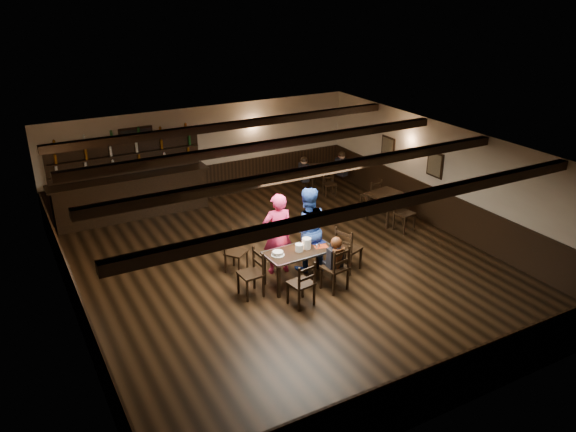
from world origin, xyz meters
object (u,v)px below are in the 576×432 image
chair_near_left (304,281)px  woman_pink (278,234)px  dining_table (299,254)px  chair_near_right (338,266)px  bar_counter (131,191)px  man_blue (307,229)px  cake (278,254)px

chair_near_left → woman_pink: (0.22, 1.49, 0.36)m
dining_table → chair_near_right: 0.85m
dining_table → bar_counter: 5.71m
chair_near_left → chair_near_right: chair_near_right is taller
woman_pink → dining_table: bearing=114.3°
man_blue → cake: man_blue is taller
dining_table → cake: cake is taller
dining_table → chair_near_right: (0.52, -0.67, -0.08)m
dining_table → cake: (-0.49, 0.03, 0.13)m
woman_pink → bar_counter: (-1.97, 4.66, -0.19)m
dining_table → man_blue: size_ratio=0.78×
man_blue → bar_counter: bar_counter is taller
chair_near_right → chair_near_left: bearing=-169.0°
chair_near_left → woman_pink: size_ratio=0.52×
woman_pink → bar_counter: size_ratio=0.43×
chair_near_left → cake: size_ratio=3.44×
woman_pink → chair_near_left: bearing=91.2°
chair_near_left → bar_counter: (-1.75, 6.15, 0.17)m
man_blue → bar_counter: size_ratio=0.45×
woman_pink → man_blue: bearing=173.7°
chair_near_right → man_blue: size_ratio=0.52×
dining_table → chair_near_left: (-0.39, -0.85, -0.11)m
dining_table → woman_pink: bearing=104.6°
chair_near_right → man_blue: (-0.06, 1.13, 0.37)m
man_blue → cake: bearing=39.0°
chair_near_right → cake: (-1.01, 0.70, 0.21)m
dining_table → man_blue: man_blue is taller
chair_near_left → bar_counter: bar_counter is taller
dining_table → cake: 0.51m
chair_near_right → bar_counter: 6.53m
cake → bar_counter: (-1.64, 5.27, -0.07)m
dining_table → chair_near_right: bearing=-52.6°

